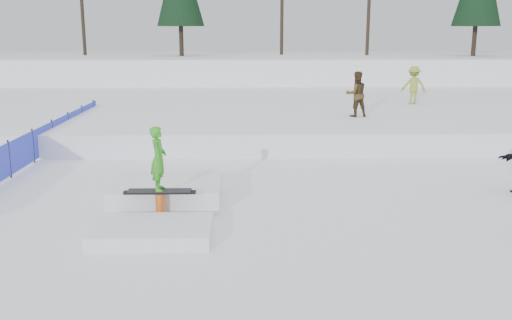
{
  "coord_description": "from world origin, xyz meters",
  "views": [
    {
      "loc": [
        0.19,
        -11.34,
        4.15
      ],
      "look_at": [
        0.5,
        2.0,
        1.1
      ],
      "focal_mm": 40.0,
      "sensor_mm": 36.0,
      "label": 1
    }
  ],
  "objects_px": {
    "safety_fence": "(33,146)",
    "walker_ygreen": "(414,85)",
    "jib_rail_feature": "(164,199)",
    "walker_olive": "(356,94)"
  },
  "relations": [
    {
      "from": "safety_fence",
      "to": "walker_ygreen",
      "type": "height_order",
      "value": "walker_ygreen"
    },
    {
      "from": "jib_rail_feature",
      "to": "walker_olive",
      "type": "bearing_deg",
      "value": 56.42
    },
    {
      "from": "walker_ygreen",
      "to": "safety_fence",
      "type": "bearing_deg",
      "value": 31.67
    },
    {
      "from": "safety_fence",
      "to": "walker_olive",
      "type": "bearing_deg",
      "value": 21.42
    },
    {
      "from": "walker_olive",
      "to": "walker_ygreen",
      "type": "height_order",
      "value": "walker_olive"
    },
    {
      "from": "safety_fence",
      "to": "walker_olive",
      "type": "relative_size",
      "value": 9.01
    },
    {
      "from": "walker_olive",
      "to": "jib_rail_feature",
      "type": "bearing_deg",
      "value": 46.53
    },
    {
      "from": "safety_fence",
      "to": "jib_rail_feature",
      "type": "distance_m",
      "value": 7.07
    },
    {
      "from": "walker_olive",
      "to": "jib_rail_feature",
      "type": "relative_size",
      "value": 0.4
    },
    {
      "from": "walker_olive",
      "to": "jib_rail_feature",
      "type": "height_order",
      "value": "walker_olive"
    }
  ]
}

